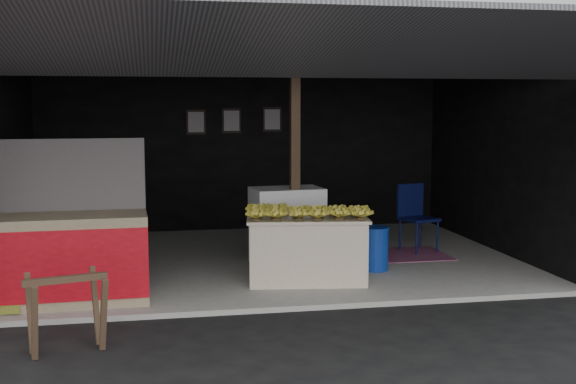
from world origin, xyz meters
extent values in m
plane|color=black|center=(0.00, 0.00, 0.00)|extent=(80.00, 80.00, 0.00)
cube|color=gray|center=(0.00, 2.50, 0.03)|extent=(7.00, 5.00, 0.06)
cube|color=black|center=(0.00, 5.00, 1.51)|extent=(7.00, 0.15, 2.90)
cube|color=black|center=(3.50, 2.50, 1.51)|extent=(0.15, 5.00, 2.90)
cube|color=#232326|center=(0.00, 2.50, 2.96)|extent=(7.20, 5.20, 0.12)
cube|color=#232326|center=(0.00, -0.95, 2.73)|extent=(7.40, 2.47, 0.48)
cube|color=#4F3827|center=(0.30, 1.90, 1.49)|extent=(0.12, 0.12, 2.85)
cube|color=silver|center=(0.29, 1.10, 0.44)|extent=(1.49, 1.02, 0.76)
cube|color=silver|center=(0.29, 1.10, 0.84)|extent=(1.56, 1.09, 0.04)
cube|color=white|center=(0.23, 2.09, 0.58)|extent=(0.99, 0.72, 1.03)
cube|color=navy|center=(0.23, 1.77, 0.63)|extent=(0.72, 0.10, 0.31)
cube|color=#B21414|center=(0.23, 1.77, 0.27)|extent=(0.46, 0.07, 0.10)
cube|color=#998466|center=(-2.48, 0.63, 0.54)|extent=(1.74, 0.81, 0.96)
cube|color=red|center=(-2.48, 0.24, 0.54)|extent=(1.71, 0.08, 0.75)
cube|color=white|center=(-2.48, 0.23, 0.54)|extent=(0.58, 0.03, 0.19)
cube|color=navy|center=(-2.48, 0.95, 1.43)|extent=(1.72, 0.11, 0.80)
cube|color=#4F3827|center=(-2.56, -1.14, 0.36)|extent=(0.12, 0.27, 0.70)
cube|color=#4F3827|center=(-2.00, -0.99, 0.36)|extent=(0.12, 0.27, 0.70)
cube|color=#4F3827|center=(-2.65, -0.80, 0.36)|extent=(0.12, 0.27, 0.70)
cube|color=#4F3827|center=(-2.09, -0.65, 0.36)|extent=(0.12, 0.27, 0.70)
cube|color=#4F3827|center=(-2.32, -0.89, 0.67)|extent=(0.72, 0.25, 0.06)
cylinder|color=navy|center=(1.27, 1.49, 0.33)|extent=(0.36, 0.36, 0.54)
cylinder|color=#0A0F37|center=(2.14, 2.24, 0.30)|extent=(0.03, 0.03, 0.49)
cylinder|color=#0A0F37|center=(2.51, 2.36, 0.30)|extent=(0.03, 0.03, 0.49)
cylinder|color=#0A0F37|center=(2.02, 2.61, 0.30)|extent=(0.03, 0.03, 0.49)
cylinder|color=#0A0F37|center=(2.39, 2.73, 0.30)|extent=(0.03, 0.03, 0.49)
cube|color=#0A0F37|center=(2.26, 2.49, 0.55)|extent=(0.58, 0.58, 0.04)
cube|color=#0A0F37|center=(2.20, 2.69, 0.79)|extent=(0.45, 0.18, 0.50)
cube|color=#6E1850|center=(1.83, 2.31, 0.07)|extent=(1.50, 1.01, 0.01)
cube|color=black|center=(-0.80, 4.90, 1.91)|extent=(0.32, 0.03, 0.42)
cube|color=#4C4C59|center=(-0.80, 4.88, 1.91)|extent=(0.26, 0.02, 0.34)
cube|color=black|center=(-0.20, 4.90, 1.93)|extent=(0.32, 0.03, 0.42)
cube|color=#4C4C59|center=(-0.20, 4.88, 1.93)|extent=(0.26, 0.02, 0.34)
cube|color=black|center=(0.50, 4.90, 1.95)|extent=(0.32, 0.03, 0.42)
cube|color=#4C4C59|center=(0.50, 4.88, 1.95)|extent=(0.26, 0.02, 0.34)
camera|label=1|loc=(-1.55, -7.36, 2.20)|focal=45.00mm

